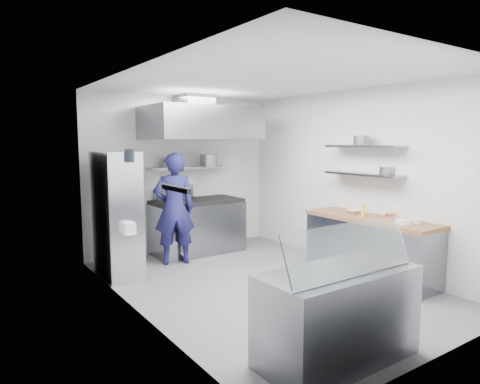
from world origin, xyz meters
TOP-DOWN VIEW (x-y plane):
  - floor at (0.00, 0.00)m, footprint 5.00×5.00m
  - ceiling at (0.00, 0.00)m, footprint 5.00×5.00m
  - wall_back at (0.00, 2.50)m, footprint 3.60×2.80m
  - wall_front at (0.00, -2.50)m, footprint 3.60×2.80m
  - wall_left at (-1.80, 0.00)m, footprint 2.80×5.00m
  - wall_right at (1.80, 0.00)m, footprint 2.80×5.00m
  - gas_range at (0.10, 2.10)m, footprint 1.60×0.80m
  - cooktop at (0.10, 2.10)m, footprint 1.57×0.78m
  - stock_pot_left at (-0.43, 2.45)m, footprint 0.29×0.29m
  - stock_pot_mid at (0.03, 2.43)m, footprint 0.32×0.32m
  - over_range_shelf at (0.10, 2.34)m, footprint 1.60×0.30m
  - shelf_pot_a at (-0.33, 2.25)m, footprint 0.27×0.27m
  - shelf_pot_b at (0.34, 2.09)m, footprint 0.31×0.31m
  - extractor_hood at (0.10, 1.93)m, footprint 1.90×1.15m
  - hood_duct at (0.10, 2.15)m, footprint 0.55×0.55m
  - red_firebox at (-1.25, 2.44)m, footprint 0.22×0.10m
  - chef at (-0.55, 1.68)m, footprint 0.76×0.61m
  - wire_rack at (-1.53, 1.58)m, footprint 0.50×0.90m
  - rack_bin_a at (-1.53, 1.08)m, footprint 0.15×0.18m
  - rack_bin_b at (-1.53, 1.49)m, footprint 0.15×0.19m
  - rack_jar at (-1.48, 1.10)m, footprint 0.12×0.12m
  - knife_strip at (-1.78, -0.90)m, footprint 0.04×0.55m
  - prep_counter_base at (1.48, -0.60)m, footprint 0.62×2.00m
  - prep_counter_top at (1.48, -0.60)m, footprint 0.65×2.04m
  - plate_stack_a at (1.59, -1.22)m, footprint 0.21×0.21m
  - plate_stack_b at (1.42, -1.18)m, footprint 0.23×0.23m
  - copper_pan at (1.69, -0.78)m, footprint 0.15×0.15m
  - squeeze_bottle at (1.41, -0.52)m, footprint 0.05×0.05m
  - mixing_bowl at (1.56, -0.21)m, footprint 0.22×0.22m
  - wall_shelf_lower at (1.64, -0.30)m, footprint 0.30×1.30m
  - wall_shelf_upper at (1.64, -0.30)m, footprint 0.30×1.30m
  - shelf_pot_c at (1.78, -0.63)m, footprint 0.23×0.23m
  - shelf_pot_d at (1.60, -0.29)m, footprint 0.24×0.24m
  - display_case at (-0.71, -2.00)m, footprint 1.50×0.70m
  - display_glass at (-0.71, -2.12)m, footprint 1.47×0.19m

SIDE VIEW (x-z plane):
  - floor at x=0.00m, z-range 0.00..0.00m
  - prep_counter_base at x=1.48m, z-range 0.00..0.84m
  - display_case at x=-0.71m, z-range 0.00..0.85m
  - gas_range at x=0.10m, z-range 0.00..0.90m
  - rack_bin_a at x=-1.53m, z-range 0.72..0.88m
  - prep_counter_top at x=1.48m, z-range 0.84..0.90m
  - chef at x=-0.55m, z-range 0.00..1.82m
  - mixing_bowl at x=1.56m, z-range 0.90..0.95m
  - wire_rack at x=-1.53m, z-range 0.00..1.85m
  - cooktop at x=0.10m, z-range 0.90..0.96m
  - plate_stack_a at x=1.59m, z-range 0.90..0.96m
  - plate_stack_b at x=1.42m, z-range 0.90..0.96m
  - copper_pan at x=1.69m, z-range 0.90..0.96m
  - squeeze_bottle at x=1.41m, z-range 0.90..1.08m
  - stock_pot_left at x=-0.43m, z-range 0.96..1.16m
  - display_glass at x=-0.71m, z-range 0.86..1.28m
  - stock_pot_mid at x=0.03m, z-range 0.96..1.20m
  - rack_bin_b at x=-1.53m, z-range 1.22..1.38m
  - wall_back at x=0.00m, z-range 1.39..1.41m
  - wall_front at x=0.00m, z-range 1.39..1.41m
  - wall_left at x=-1.80m, z-range 1.39..1.41m
  - wall_right at x=1.80m, z-range 1.39..1.41m
  - red_firebox at x=-1.25m, z-range 1.29..1.55m
  - wall_shelf_lower at x=1.64m, z-range 1.48..1.52m
  - over_range_shelf at x=0.10m, z-range 1.50..1.54m
  - knife_strip at x=-1.78m, z-range 1.53..1.57m
  - shelf_pot_c at x=1.78m, z-range 1.52..1.62m
  - shelf_pot_a at x=-0.33m, z-range 1.54..1.72m
  - shelf_pot_b at x=0.34m, z-range 1.54..1.76m
  - rack_jar at x=-1.48m, z-range 1.71..1.89m
  - wall_shelf_upper at x=1.64m, z-range 1.90..1.94m
  - shelf_pot_d at x=1.60m, z-range 1.94..2.08m
  - extractor_hood at x=0.10m, z-range 2.02..2.57m
  - hood_duct at x=0.10m, z-range 2.56..2.80m
  - ceiling at x=0.00m, z-range 2.80..2.80m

